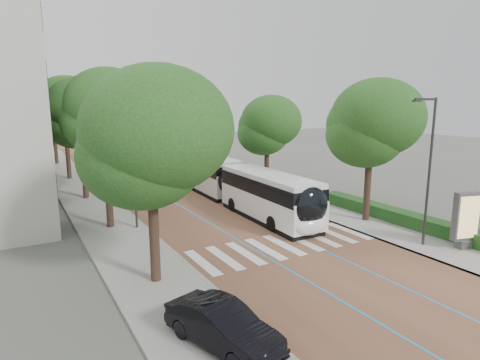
% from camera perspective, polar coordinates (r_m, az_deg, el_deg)
% --- Properties ---
extents(ground, '(160.00, 160.00, 0.00)m').
position_cam_1_polar(ground, '(22.00, 7.34, -10.05)').
color(ground, '#51544C').
rests_on(ground, ground).
extents(road, '(11.00, 140.00, 0.02)m').
position_cam_1_polar(road, '(58.18, -17.22, 2.73)').
color(road, brown).
rests_on(road, ground).
extents(sidewalk_left, '(4.00, 140.00, 0.12)m').
position_cam_1_polar(sidewalk_left, '(57.02, -24.57, 2.12)').
color(sidewalk_left, gray).
rests_on(sidewalk_left, ground).
extents(sidewalk_right, '(4.00, 140.00, 0.12)m').
position_cam_1_polar(sidewalk_right, '(60.24, -10.25, 3.37)').
color(sidewalk_right, gray).
rests_on(sidewalk_right, ground).
extents(kerb_left, '(0.20, 140.00, 0.14)m').
position_cam_1_polar(kerb_left, '(57.22, -22.69, 2.29)').
color(kerb_left, gray).
rests_on(kerb_left, ground).
extents(kerb_right, '(0.20, 140.00, 0.14)m').
position_cam_1_polar(kerb_right, '(59.63, -11.97, 3.23)').
color(kerb_right, gray).
rests_on(kerb_right, ground).
extents(zebra_crossing, '(10.55, 3.60, 0.01)m').
position_cam_1_polar(zebra_crossing, '(22.85, 6.22, -9.14)').
color(zebra_crossing, silver).
rests_on(zebra_crossing, ground).
extents(lane_line_left, '(0.12, 126.00, 0.01)m').
position_cam_1_polar(lane_line_left, '(57.85, -18.76, 2.61)').
color(lane_line_left, '#2587BB').
rests_on(lane_line_left, road).
extents(lane_line_right, '(0.12, 126.00, 0.01)m').
position_cam_1_polar(lane_line_right, '(58.54, -15.69, 2.88)').
color(lane_line_right, '#2587BB').
rests_on(lane_line_right, road).
extents(hedge, '(1.20, 14.00, 0.80)m').
position_cam_1_polar(hedge, '(28.06, 22.40, -5.04)').
color(hedge, '#1C4016').
rests_on(hedge, sidewalk_right).
extents(streetlight_near, '(1.82, 0.20, 8.00)m').
position_cam_1_polar(streetlight_near, '(23.52, 25.20, 2.50)').
color(streetlight_near, '#2E2E30').
rests_on(streetlight_near, sidewalk_right).
extents(streetlight_far, '(1.82, 0.20, 8.00)m').
position_cam_1_polar(streetlight_far, '(42.91, -3.33, 6.90)').
color(streetlight_far, '#2E2E30').
rests_on(streetlight_far, sidewalk_right).
extents(lamp_post_left, '(0.14, 0.14, 8.00)m').
position_cam_1_polar(lamp_post_left, '(25.38, -14.87, 2.13)').
color(lamp_post_left, '#2E2E30').
rests_on(lamp_post_left, sidewalk_left).
extents(trees_left, '(6.31, 61.02, 9.93)m').
position_cam_1_polar(trees_left, '(40.25, -22.98, 8.55)').
color(trees_left, black).
rests_on(trees_left, ground).
extents(trees_right, '(5.92, 47.51, 8.91)m').
position_cam_1_polar(trees_right, '(40.67, -0.03, 8.43)').
color(trees_right, black).
rests_on(trees_right, ground).
extents(lead_bus, '(3.09, 18.47, 3.20)m').
position_cam_1_polar(lead_bus, '(30.32, 0.23, -0.88)').
color(lead_bus, black).
rests_on(lead_bus, ground).
extents(bus_queued_0, '(2.85, 12.46, 3.20)m').
position_cam_1_polar(bus_queued_0, '(44.59, -10.90, 2.74)').
color(bus_queued_0, white).
rests_on(bus_queued_0, ground).
extents(bus_queued_1, '(2.96, 12.48, 3.20)m').
position_cam_1_polar(bus_queued_1, '(57.55, -15.03, 4.39)').
color(bus_queued_1, white).
rests_on(bus_queued_1, ground).
extents(ad_panel, '(1.54, 0.79, 3.08)m').
position_cam_1_polar(ad_panel, '(24.64, 29.45, -4.87)').
color(ad_panel, '#59595B').
rests_on(ad_panel, sidewalk_right).
extents(parked_car, '(2.68, 4.55, 1.42)m').
position_cam_1_polar(parked_car, '(13.67, -2.49, -20.02)').
color(parked_car, black).
rests_on(parked_car, sidewalk_left).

